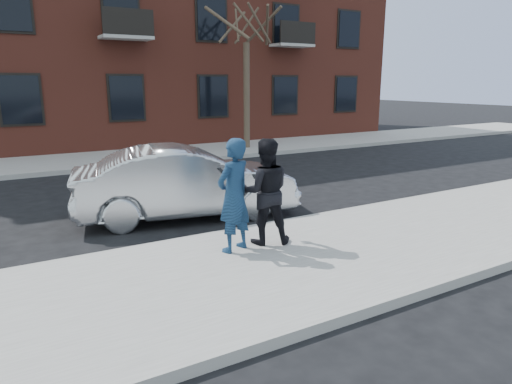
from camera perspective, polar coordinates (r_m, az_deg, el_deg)
ground at (r=7.94m, az=9.00°, el=-7.50°), size 100.00×100.00×0.00m
near_sidewalk at (r=7.73m, az=10.19°, el=-7.53°), size 50.00×3.50×0.15m
near_curb at (r=9.09m, az=2.87°, el=-4.07°), size 50.00×0.10×0.15m
far_sidewalk at (r=17.82m, az=-14.35°, el=4.30°), size 50.00×3.50×0.15m
far_curb at (r=16.12m, az=-12.57°, el=3.44°), size 50.00×0.10×0.15m
apartment_building at (r=24.87m, az=-15.10°, el=20.87°), size 24.30×10.30×12.30m
street_tree at (r=19.28m, az=-1.23°, el=21.65°), size 3.60×3.60×6.80m
silver_sedan at (r=9.78m, az=-8.67°, el=1.22°), size 4.85×2.50×1.52m
man_hoodie at (r=7.27m, az=-2.79°, el=-0.45°), size 0.78×0.65×1.84m
man_peacoat at (r=7.64m, az=1.14°, el=0.05°), size 1.06×0.96×1.79m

